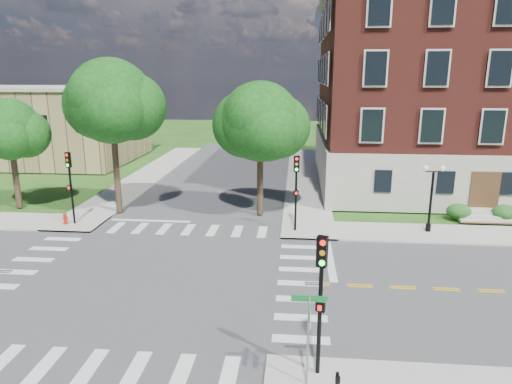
# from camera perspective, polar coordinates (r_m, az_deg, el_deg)

# --- Properties ---
(ground) EXTENTS (160.00, 160.00, 0.00)m
(ground) POSITION_cam_1_polar(r_m,az_deg,el_deg) (23.42, -12.63, -10.43)
(ground) COLOR #264814
(ground) RESTS_ON ground
(road_ew) EXTENTS (90.00, 12.00, 0.01)m
(road_ew) POSITION_cam_1_polar(r_m,az_deg,el_deg) (23.42, -12.63, -10.41)
(road_ew) COLOR #3D3D3F
(road_ew) RESTS_ON ground
(road_ns) EXTENTS (12.00, 90.00, 0.01)m
(road_ns) POSITION_cam_1_polar(r_m,az_deg,el_deg) (23.42, -12.63, -10.41)
(road_ns) COLOR #3D3D3F
(road_ns) RESTS_ON ground
(sidewalk_ne) EXTENTS (34.00, 34.00, 0.12)m
(sidewalk_ne) POSITION_cam_1_polar(r_m,az_deg,el_deg) (37.79, 17.99, -1.08)
(sidewalk_ne) COLOR #9E9B93
(sidewalk_ne) RESTS_ON ground
(sidewalk_nw) EXTENTS (34.00, 34.00, 0.12)m
(sidewalk_nw) POSITION_cam_1_polar(r_m,az_deg,el_deg) (43.04, -26.13, -0.02)
(sidewalk_nw) COLOR #9E9B93
(sidewalk_nw) RESTS_ON ground
(crosswalk_east) EXTENTS (2.20, 10.20, 0.02)m
(crosswalk_east) POSITION_cam_1_polar(r_m,az_deg,el_deg) (22.38, 5.58, -11.34)
(crosswalk_east) COLOR silver
(crosswalk_east) RESTS_ON ground
(stop_bar_east) EXTENTS (0.40, 5.50, 0.00)m
(stop_bar_east) POSITION_cam_1_polar(r_m,az_deg,el_deg) (25.19, 9.24, -8.43)
(stop_bar_east) COLOR silver
(stop_bar_east) RESTS_ON ground
(main_building) EXTENTS (30.60, 22.40, 16.50)m
(main_building) POSITION_cam_1_polar(r_m,az_deg,el_deg) (45.52, 27.84, 11.09)
(main_building) COLOR #9B9889
(main_building) RESTS_ON ground
(secondary_building) EXTENTS (20.40, 15.40, 8.30)m
(secondary_building) POSITION_cam_1_polar(r_m,az_deg,el_deg) (58.15, -24.86, 7.76)
(secondary_building) COLOR olive
(secondary_building) RESTS_ON ground
(tree_b) EXTENTS (4.34, 4.34, 8.03)m
(tree_b) POSITION_cam_1_polar(r_m,az_deg,el_deg) (37.31, -28.46, 6.92)
(tree_b) COLOR #322319
(tree_b) RESTS_ON ground
(tree_c) EXTENTS (5.80, 5.80, 10.76)m
(tree_c) POSITION_cam_1_polar(r_m,az_deg,el_deg) (33.05, -17.65, 10.74)
(tree_c) COLOR #322319
(tree_c) RESTS_ON ground
(tree_d) EXTENTS (5.44, 5.44, 9.25)m
(tree_d) POSITION_cam_1_polar(r_m,az_deg,el_deg) (31.17, 0.54, 8.76)
(tree_d) COLOR #322319
(tree_d) RESTS_ON ground
(traffic_signal_se) EXTENTS (0.38, 0.46, 4.80)m
(traffic_signal_se) POSITION_cam_1_polar(r_m,az_deg,el_deg) (14.83, 8.10, -11.82)
(traffic_signal_se) COLOR black
(traffic_signal_se) RESTS_ON ground
(traffic_signal_ne) EXTENTS (0.37, 0.44, 4.80)m
(traffic_signal_ne) POSITION_cam_1_polar(r_m,az_deg,el_deg) (28.34, 5.04, 1.08)
(traffic_signal_ne) COLOR black
(traffic_signal_ne) RESTS_ON ground
(traffic_signal_nw) EXTENTS (0.38, 0.46, 4.80)m
(traffic_signal_nw) POSITION_cam_1_polar(r_m,az_deg,el_deg) (31.93, -22.23, 1.57)
(traffic_signal_nw) COLOR black
(traffic_signal_nw) RESTS_ON ground
(twin_lamp_west) EXTENTS (1.36, 0.36, 4.23)m
(twin_lamp_west) POSITION_cam_1_polar(r_m,az_deg,el_deg) (30.28, 21.08, -0.28)
(twin_lamp_west) COLOR black
(twin_lamp_west) RESTS_ON ground
(street_sign_pole) EXTENTS (1.10, 1.10, 3.10)m
(street_sign_pole) POSITION_cam_1_polar(r_m,az_deg,el_deg) (14.69, 6.61, -15.92)
(street_sign_pole) COLOR gray
(street_sign_pole) RESTS_ON ground
(fire_hydrant) EXTENTS (0.35, 0.35, 0.75)m
(fire_hydrant) POSITION_cam_1_polar(r_m,az_deg,el_deg) (32.72, -22.74, -3.13)
(fire_hydrant) COLOR #A51C0C
(fire_hydrant) RESTS_ON ground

